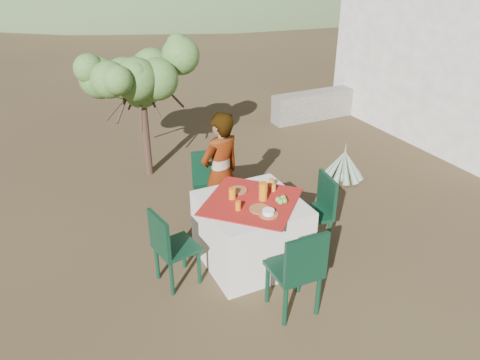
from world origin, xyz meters
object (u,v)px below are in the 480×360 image
guesthouse (480,47)px  juice_pitcher (263,191)px  table (251,231)px  person (221,174)px  agave (344,165)px  shrub_tree (144,83)px  chair_left (170,245)px  chair_near (298,269)px  chair_far (211,185)px  chair_right (317,209)px

guesthouse → juice_pitcher: size_ratio=20.90×
table → person: size_ratio=0.85×
table → agave: size_ratio=1.97×
person → shrub_tree: size_ratio=0.85×
table → juice_pitcher: (0.12, -0.03, 0.48)m
shrub_tree → guesthouse: guesthouse is taller
juice_pitcher → table: bearing=167.7°
person → chair_left: bearing=22.4°
chair_near → chair_left: (-0.93, 0.94, -0.05)m
chair_far → person: size_ratio=0.61×
table → shrub_tree: shrub_tree is taller
chair_near → table: bearing=-88.4°
person → guesthouse: (5.72, 1.31, 0.74)m
chair_right → shrub_tree: 3.14m
chair_far → agave: bearing=16.9°
guesthouse → chair_near: bearing=-152.2°
juice_pitcher → shrub_tree: bearing=100.3°
chair_far → juice_pitcher: bearing=-67.7°
chair_far → chair_right: chair_far is taller
table → juice_pitcher: size_ratio=6.47×
shrub_tree → juice_pitcher: shrub_tree is taller
table → guesthouse: size_ratio=0.31×
chair_far → shrub_tree: bearing=110.9°
chair_right → guesthouse: bearing=122.5°
chair_right → guesthouse: 5.42m
chair_near → chair_left: chair_near is taller
chair_near → guesthouse: guesthouse is taller
chair_near → juice_pitcher: 0.99m
agave → juice_pitcher: bearing=-149.2°
table → chair_right: bearing=-5.8°
chair_right → chair_left: bearing=-83.4°
chair_right → juice_pitcher: 0.77m
chair_far → chair_near: bearing=-76.6°
agave → guesthouse: size_ratio=0.16×
chair_near → guesthouse: (5.67, 2.99, 0.97)m
agave → guesthouse: 3.84m
table → person: 0.82m
chair_near → agave: bearing=-134.0°
chair_far → chair_near: 1.91m
table → juice_pitcher: juice_pitcher is taller
chair_right → guesthouse: (4.88, 2.12, 1.00)m
agave → person: bearing=-168.2°
chair_far → shrub_tree: size_ratio=0.52×
chair_far → table: bearing=-74.6°
person → agave: size_ratio=2.31×
table → chair_near: 0.96m
chair_right → person: 1.19m
juice_pitcher → chair_near: bearing=-97.3°
table → shrub_tree: bearing=97.9°
chair_left → table: bearing=-99.4°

